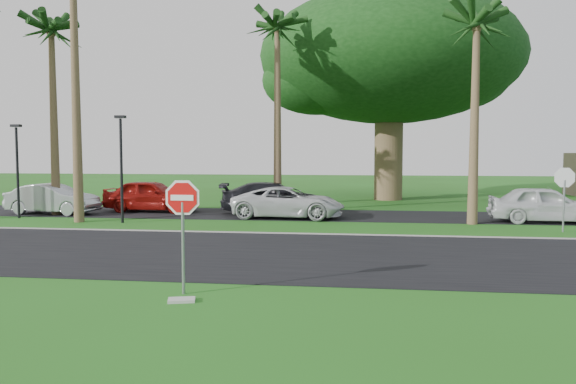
{
  "coord_description": "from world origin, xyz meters",
  "views": [
    {
      "loc": [
        4.31,
        -14.58,
        3.08
      ],
      "look_at": [
        1.98,
        3.1,
        1.8
      ],
      "focal_mm": 35.0,
      "sensor_mm": 36.0,
      "label": 1
    }
  ],
  "objects_px": {
    "stop_sign_far": "(564,186)",
    "car_pickup": "(545,205)",
    "stop_sign_near": "(183,213)",
    "car_red": "(151,196)",
    "car_minivan": "(288,203)",
    "car_silver": "(53,199)",
    "car_dark": "(274,198)"
  },
  "relations": [
    {
      "from": "stop_sign_far",
      "to": "car_pickup",
      "type": "relative_size",
      "value": 0.56
    },
    {
      "from": "stop_sign_near",
      "to": "car_red",
      "type": "bearing_deg",
      "value": 113.4
    },
    {
      "from": "car_pickup",
      "to": "stop_sign_near",
      "type": "bearing_deg",
      "value": 142.56
    },
    {
      "from": "car_pickup",
      "to": "car_minivan",
      "type": "bearing_deg",
      "value": 91.42
    },
    {
      "from": "stop_sign_far",
      "to": "car_minivan",
      "type": "distance_m",
      "value": 11.53
    },
    {
      "from": "stop_sign_near",
      "to": "stop_sign_far",
      "type": "height_order",
      "value": "same"
    },
    {
      "from": "stop_sign_near",
      "to": "car_pickup",
      "type": "distance_m",
      "value": 18.13
    },
    {
      "from": "stop_sign_far",
      "to": "car_red",
      "type": "bearing_deg",
      "value": -14.89
    },
    {
      "from": "car_silver",
      "to": "car_dark",
      "type": "bearing_deg",
      "value": -76.53
    },
    {
      "from": "stop_sign_near",
      "to": "car_silver",
      "type": "distance_m",
      "value": 18.12
    },
    {
      "from": "car_silver",
      "to": "car_dark",
      "type": "distance_m",
      "value": 10.9
    },
    {
      "from": "car_red",
      "to": "stop_sign_near",
      "type": "bearing_deg",
      "value": -154.84
    },
    {
      "from": "car_silver",
      "to": "car_red",
      "type": "height_order",
      "value": "car_red"
    },
    {
      "from": "car_silver",
      "to": "car_minivan",
      "type": "height_order",
      "value": "car_silver"
    },
    {
      "from": "car_pickup",
      "to": "stop_sign_far",
      "type": "bearing_deg",
      "value": 179.09
    },
    {
      "from": "car_red",
      "to": "car_pickup",
      "type": "relative_size",
      "value": 1.04
    },
    {
      "from": "stop_sign_far",
      "to": "car_pickup",
      "type": "bearing_deg",
      "value": -93.66
    },
    {
      "from": "car_pickup",
      "to": "car_dark",
      "type": "bearing_deg",
      "value": 83.51
    },
    {
      "from": "stop_sign_far",
      "to": "car_silver",
      "type": "relative_size",
      "value": 0.58
    },
    {
      "from": "car_silver",
      "to": "car_pickup",
      "type": "distance_m",
      "value": 22.95
    },
    {
      "from": "stop_sign_near",
      "to": "stop_sign_far",
      "type": "xyz_separation_m",
      "value": [
        11.5,
        11.0,
        0.0
      ]
    },
    {
      "from": "stop_sign_near",
      "to": "car_dark",
      "type": "height_order",
      "value": "stop_sign_near"
    },
    {
      "from": "stop_sign_far",
      "to": "car_dark",
      "type": "relative_size",
      "value": 0.49
    },
    {
      "from": "car_dark",
      "to": "car_minivan",
      "type": "relative_size",
      "value": 1.03
    },
    {
      "from": "car_red",
      "to": "car_pickup",
      "type": "xyz_separation_m",
      "value": [
        18.55,
        -2.06,
        -0.03
      ]
    },
    {
      "from": "car_minivan",
      "to": "car_pickup",
      "type": "height_order",
      "value": "car_pickup"
    },
    {
      "from": "car_silver",
      "to": "car_dark",
      "type": "xyz_separation_m",
      "value": [
        10.77,
        1.66,
        0.03
      ]
    },
    {
      "from": "stop_sign_far",
      "to": "car_red",
      "type": "relative_size",
      "value": 0.54
    },
    {
      "from": "car_silver",
      "to": "stop_sign_near",
      "type": "bearing_deg",
      "value": -136.76
    },
    {
      "from": "car_silver",
      "to": "car_pickup",
      "type": "xyz_separation_m",
      "value": [
        22.95,
        -0.32,
        0.05
      ]
    },
    {
      "from": "stop_sign_near",
      "to": "car_dark",
      "type": "xyz_separation_m",
      "value": [
        -0.5,
        15.81,
        -1.0
      ]
    },
    {
      "from": "car_minivan",
      "to": "car_dark",
      "type": "bearing_deg",
      "value": 31.22
    }
  ]
}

